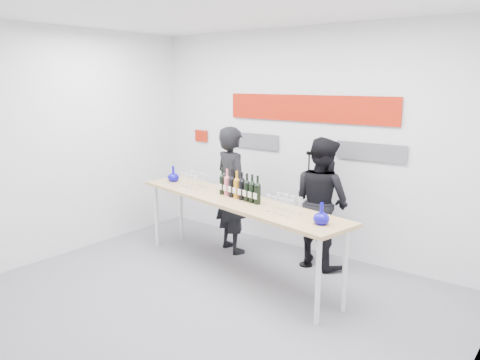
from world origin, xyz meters
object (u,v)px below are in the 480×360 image
at_px(presenter_right, 322,202).
at_px(mic_stand, 307,232).
at_px(tasting_table, 235,205).
at_px(presenter_left, 232,190).

height_order(presenter_right, mic_stand, presenter_right).
distance_m(tasting_table, presenter_right, 1.13).
relative_size(tasting_table, presenter_right, 1.95).
xyz_separation_m(tasting_table, mic_stand, (0.56, 0.74, -0.42)).
relative_size(presenter_left, mic_stand, 1.16).
xyz_separation_m(tasting_table, presenter_left, (-0.52, 0.61, -0.01)).
bearing_deg(presenter_right, tasting_table, 71.80).
distance_m(presenter_left, presenter_right, 1.23).
bearing_deg(presenter_left, mic_stand, -151.48).
distance_m(tasting_table, mic_stand, 1.02).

